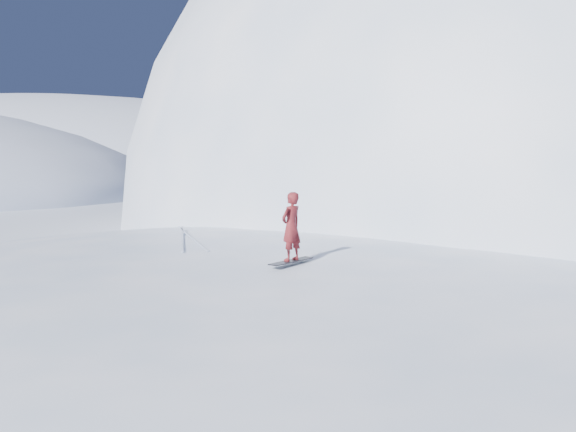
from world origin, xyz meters
The scene contains 9 objects.
ground centered at (0.00, 0.00, 0.00)m, with size 400.00×400.00×0.00m, color white.
near_ridge centered at (1.00, 3.00, 0.00)m, with size 36.00×28.00×4.80m, color white.
summit_peak centered at (22.00, 26.00, 0.00)m, with size 60.00×56.00×56.00m, color white.
peak_shoulder centered at (10.00, 20.00, 0.00)m, with size 28.00×24.00×18.00m, color white.
far_ridge_c centered at (-40.00, 110.00, 0.00)m, with size 140.00×90.00×36.00m, color white.
wind_bumps centered at (-0.56, 2.12, 0.00)m, with size 16.00×14.40×1.00m.
snowboard centered at (1.57, -0.72, 2.41)m, with size 1.52×0.28×0.03m, color black.
snowboarder centered at (1.57, -0.72, 3.33)m, with size 0.66×0.43×1.81m, color maroon.
board_tracks centered at (-1.60, 4.03, 2.42)m, with size 1.52×5.98×0.04m.
Camera 1 is at (0.24, -15.21, 5.15)m, focal length 35.00 mm.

